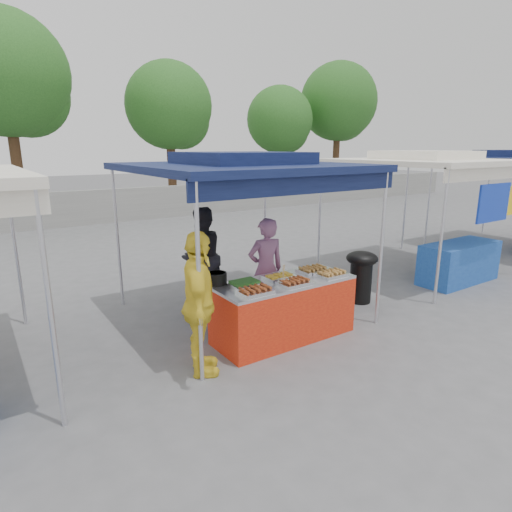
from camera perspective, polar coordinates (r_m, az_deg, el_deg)
ground_plane at (r=6.32m, az=3.10°, el=-10.39°), size 80.00×80.00×0.00m
back_wall at (r=16.08m, az=-21.34°, el=6.05°), size 40.00×0.25×1.20m
main_canopy at (r=6.55m, az=-1.85°, el=11.94°), size 3.20×3.20×2.57m
neighbor_stall_right at (r=9.55m, az=23.26°, el=6.92°), size 3.20×3.20×2.57m
tree_1 at (r=17.49m, az=-29.93°, el=19.73°), size 4.11×4.11×7.06m
tree_2 at (r=19.02m, az=-11.16°, el=18.60°), size 3.58×3.53×6.06m
tree_3 at (r=22.33m, az=3.41°, el=17.30°), size 3.34×3.25×5.59m
tree_4 at (r=25.03m, az=11.08°, el=19.13°), size 4.12×4.12×7.08m
vendor_table at (r=6.08m, az=3.72°, el=-7.07°), size 2.00×0.80×0.85m
food_tray_fl at (r=5.38m, az=-0.11°, el=-4.72°), size 0.42×0.30×0.07m
food_tray_fm at (r=5.74m, az=5.08°, el=-3.56°), size 0.42×0.30×0.07m
food_tray_fr at (r=6.19m, az=10.02°, el=-2.39°), size 0.42×0.30×0.07m
food_tray_bl at (r=5.68m, az=-1.52°, el=-3.70°), size 0.42×0.30×0.07m
food_tray_bm at (r=5.98m, az=3.11°, el=-2.76°), size 0.42×0.30×0.07m
food_tray_br at (r=6.35m, az=7.57°, el=-1.86°), size 0.42×0.30×0.07m
cooking_pot at (r=5.77m, az=-5.26°, el=-2.98°), size 0.27×0.27×0.16m
skewer_cup at (r=5.71m, az=3.59°, el=-3.48°), size 0.08×0.08×0.09m
wok_burner at (r=7.62m, az=13.85°, el=-2.09°), size 0.54×0.54×0.92m
crate_left at (r=6.58m, az=-3.08°, el=-7.90°), size 0.51×0.36×0.30m
crate_right at (r=6.92m, az=2.59°, el=-6.73°), size 0.52×0.36×0.31m
crate_stacked at (r=6.82m, az=2.62°, el=-4.33°), size 0.51×0.35×0.30m
vendor_woman at (r=6.61m, az=1.31°, el=-1.81°), size 0.65×0.48×1.61m
helper_man at (r=7.31m, az=-7.25°, el=-0.07°), size 0.97×0.86×1.68m
customer_person at (r=5.03m, az=-7.59°, el=-6.44°), size 0.81×1.10×1.74m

